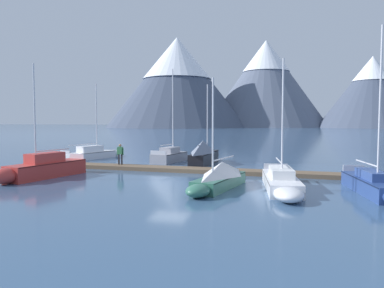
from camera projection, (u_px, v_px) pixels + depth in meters
ground_plane at (169, 180)px, 23.90m from camera, size 700.00×700.00×0.00m
mountain_west_summit at (177, 80)px, 224.57m from camera, size 87.37×87.37×55.58m
mountain_central_massif at (266, 82)px, 241.65m from camera, size 81.56×81.56×57.61m
mountain_shoulder_ridge at (372, 91)px, 210.33m from camera, size 61.06×61.06×41.55m
dock at (185, 170)px, 27.76m from camera, size 27.77×3.07×0.30m
sailboat_nearest_berth at (94, 154)px, 37.38m from camera, size 3.52×7.61×7.73m
sailboat_second_berth at (41, 168)px, 24.51m from camera, size 2.88×7.04×7.65m
sailboat_mid_dock_port at (171, 156)px, 34.61m from camera, size 2.46×5.60×8.85m
sailboat_mid_dock_starboard at (204, 153)px, 32.63m from camera, size 1.68×7.12×7.26m
sailboat_far_berth at (219, 176)px, 20.71m from camera, size 2.68×6.41×6.23m
sailboat_outer_slip at (282, 182)px, 20.18m from camera, size 2.49×7.86×7.32m
sailboat_end_of_dock at (375, 185)px, 18.83m from camera, size 2.30×7.29×8.69m
person_on_dock at (120, 153)px, 29.72m from camera, size 0.59×0.22×1.69m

